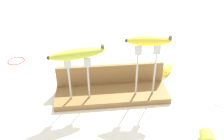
{
  "coord_description": "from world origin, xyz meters",
  "views": [
    {
      "loc": [
        -0.08,
        -0.75,
        0.59
      ],
      "look_at": [
        0.0,
        0.0,
        0.12
      ],
      "focal_mm": 38.55,
      "sensor_mm": 36.0,
      "label": 1
    }
  ],
  "objects_px": {
    "fork_stand_right": "(146,66)",
    "banana_chunk_near": "(166,70)",
    "fork_stand_left": "(79,75)",
    "banana_raised_left": "(77,54)",
    "banana_chunk_far": "(207,137)",
    "wire_coil": "(16,60)",
    "banana_raised_right": "(149,41)"
  },
  "relations": [
    {
      "from": "fork_stand_right",
      "to": "banana_chunk_near",
      "type": "relative_size",
      "value": 3.05
    },
    {
      "from": "fork_stand_left",
      "to": "fork_stand_right",
      "type": "relative_size",
      "value": 0.82
    },
    {
      "from": "banana_chunk_near",
      "to": "banana_raised_left",
      "type": "bearing_deg",
      "value": -156.83
    },
    {
      "from": "banana_chunk_far",
      "to": "wire_coil",
      "type": "relative_size",
      "value": 0.66
    },
    {
      "from": "banana_raised_left",
      "to": "banana_chunk_near",
      "type": "xyz_separation_m",
      "value": [
        0.39,
        0.16,
        -0.19
      ]
    },
    {
      "from": "fork_stand_left",
      "to": "banana_raised_right",
      "type": "relative_size",
      "value": 1.05
    },
    {
      "from": "fork_stand_right",
      "to": "banana_raised_right",
      "type": "relative_size",
      "value": 1.28
    },
    {
      "from": "fork_stand_right",
      "to": "wire_coil",
      "type": "xyz_separation_m",
      "value": [
        -0.56,
        0.36,
        -0.14
      ]
    },
    {
      "from": "banana_raised_left",
      "to": "banana_chunk_near",
      "type": "bearing_deg",
      "value": 23.17
    },
    {
      "from": "fork_stand_right",
      "to": "banana_raised_right",
      "type": "xyz_separation_m",
      "value": [
        -0.0,
        0.0,
        0.1
      ]
    },
    {
      "from": "banana_chunk_near",
      "to": "fork_stand_left",
      "type": "bearing_deg",
      "value": -156.83
    },
    {
      "from": "fork_stand_left",
      "to": "banana_chunk_near",
      "type": "height_order",
      "value": "fork_stand_left"
    },
    {
      "from": "banana_chunk_far",
      "to": "wire_coil",
      "type": "bearing_deg",
      "value": 140.0
    },
    {
      "from": "banana_chunk_far",
      "to": "wire_coil",
      "type": "distance_m",
      "value": 0.92
    },
    {
      "from": "banana_chunk_far",
      "to": "wire_coil",
      "type": "xyz_separation_m",
      "value": [
        -0.71,
        0.59,
        -0.02
      ]
    },
    {
      "from": "banana_raised_right",
      "to": "banana_chunk_far",
      "type": "bearing_deg",
      "value": -58.67
    },
    {
      "from": "fork_stand_left",
      "to": "wire_coil",
      "type": "xyz_separation_m",
      "value": [
        -0.32,
        0.36,
        -0.12
      ]
    },
    {
      "from": "fork_stand_right",
      "to": "fork_stand_left",
      "type": "bearing_deg",
      "value": 180.0
    },
    {
      "from": "banana_raised_right",
      "to": "banana_chunk_near",
      "type": "height_order",
      "value": "banana_raised_right"
    },
    {
      "from": "banana_chunk_near",
      "to": "fork_stand_right",
      "type": "bearing_deg",
      "value": -130.51
    },
    {
      "from": "banana_chunk_far",
      "to": "fork_stand_left",
      "type": "bearing_deg",
      "value": 148.52
    },
    {
      "from": "banana_raised_left",
      "to": "fork_stand_right",
      "type": "bearing_deg",
      "value": 0.0
    },
    {
      "from": "wire_coil",
      "to": "banana_raised_right",
      "type": "bearing_deg",
      "value": -32.29
    },
    {
      "from": "banana_raised_left",
      "to": "wire_coil",
      "type": "distance_m",
      "value": 0.52
    },
    {
      "from": "fork_stand_right",
      "to": "banana_raised_right",
      "type": "distance_m",
      "value": 0.1
    },
    {
      "from": "banana_chunk_near",
      "to": "wire_coil",
      "type": "height_order",
      "value": "banana_chunk_near"
    },
    {
      "from": "fork_stand_left",
      "to": "banana_raised_right",
      "type": "height_order",
      "value": "banana_raised_right"
    },
    {
      "from": "banana_chunk_near",
      "to": "banana_chunk_far",
      "type": "bearing_deg",
      "value": -89.41
    },
    {
      "from": "wire_coil",
      "to": "banana_chunk_near",
      "type": "bearing_deg",
      "value": -15.2
    },
    {
      "from": "fork_stand_right",
      "to": "banana_chunk_far",
      "type": "xyz_separation_m",
      "value": [
        0.14,
        -0.24,
        -0.12
      ]
    },
    {
      "from": "banana_chunk_near",
      "to": "banana_chunk_far",
      "type": "xyz_separation_m",
      "value": [
        0.0,
        -0.4,
        0.0
      ]
    },
    {
      "from": "fork_stand_right",
      "to": "banana_raised_left",
      "type": "distance_m",
      "value": 0.25
    }
  ]
}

